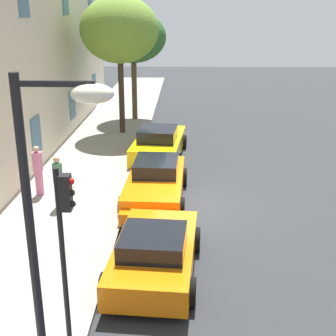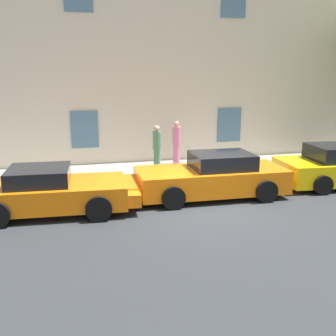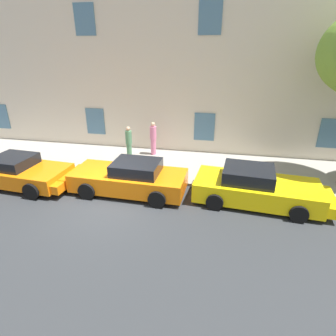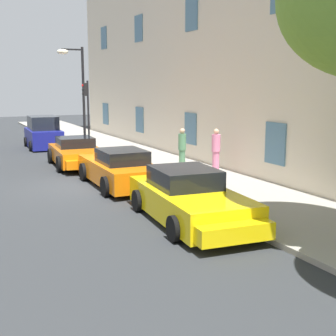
% 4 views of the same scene
% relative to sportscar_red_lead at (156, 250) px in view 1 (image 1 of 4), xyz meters
% --- Properties ---
extents(ground_plane, '(80.00, 80.00, 0.00)m').
position_rel_sportscar_red_lead_xyz_m(ground_plane, '(4.21, -0.91, -0.59)').
color(ground_plane, '#2B2D30').
extents(sidewalk, '(60.00, 4.06, 0.14)m').
position_rel_sportscar_red_lead_xyz_m(sidewalk, '(4.21, 3.26, -0.52)').
color(sidewalk, gray).
rests_on(sidewalk, ground).
extents(sportscar_red_lead, '(4.60, 2.41, 1.30)m').
position_rel_sportscar_red_lead_xyz_m(sportscar_red_lead, '(0.00, 0.00, 0.00)').
color(sportscar_red_lead, orange).
rests_on(sportscar_red_lead, ground).
extents(sportscar_yellow_flank, '(5.14, 2.23, 1.39)m').
position_rel_sportscar_red_lead_xyz_m(sportscar_yellow_flank, '(4.53, 0.29, 0.02)').
color(sportscar_yellow_flank, orange).
rests_on(sportscar_yellow_flank, ground).
extents(sportscar_white_middle, '(5.26, 2.55, 1.42)m').
position_rel_sportscar_red_lead_xyz_m(sportscar_white_middle, '(9.96, 0.43, 0.02)').
color(sportscar_white_middle, yellow).
rests_on(sportscar_white_middle, ground).
extents(tree_near_kerb, '(3.77, 3.77, 6.23)m').
position_rel_sportscar_red_lead_xyz_m(tree_near_kerb, '(16.82, 2.27, 4.29)').
color(tree_near_kerb, brown).
rests_on(tree_near_kerb, sidewalk).
extents(tree_far_end, '(3.96, 3.96, 6.95)m').
position_rel_sportscar_red_lead_xyz_m(tree_far_end, '(13.59, 2.61, 4.82)').
color(tree_far_end, '#38281E').
rests_on(tree_far_end, sidewalk).
extents(traffic_light, '(0.22, 0.36, 3.74)m').
position_rel_sportscar_red_lead_xyz_m(traffic_light, '(-3.13, 1.42, 2.10)').
color(traffic_light, black).
rests_on(traffic_light, sidewalk).
extents(street_lamp, '(0.44, 1.42, 5.50)m').
position_rel_sportscar_red_lead_xyz_m(street_lamp, '(-4.31, 1.17, 3.37)').
color(street_lamp, black).
rests_on(street_lamp, sidewalk).
extents(pedestrian_admiring, '(0.39, 0.39, 1.77)m').
position_rel_sportscar_red_lead_xyz_m(pedestrian_admiring, '(3.66, 3.44, 0.47)').
color(pedestrian_admiring, '#4C7F59').
rests_on(pedestrian_admiring, sidewalk).
extents(pedestrian_strolling, '(0.47, 0.47, 1.80)m').
position_rel_sportscar_red_lead_xyz_m(pedestrian_strolling, '(4.71, 4.43, 0.48)').
color(pedestrian_strolling, pink).
rests_on(pedestrian_strolling, sidewalk).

